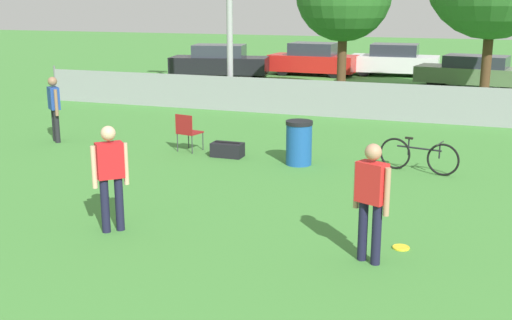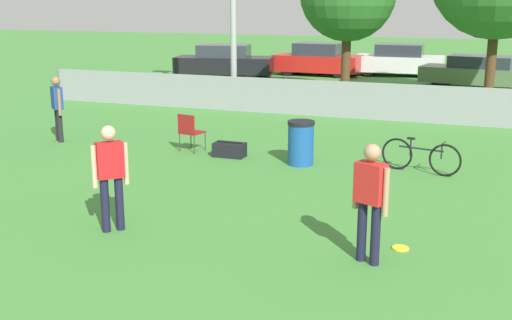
# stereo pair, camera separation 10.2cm
# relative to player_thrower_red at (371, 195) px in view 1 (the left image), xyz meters

# --- Properties ---
(fence_backline) EXTENTS (19.87, 0.07, 1.21)m
(fence_backline) POSITION_rel_player_thrower_red_xyz_m (-3.04, 10.66, -0.41)
(fence_backline) COLOR gray
(fence_backline) RESTS_ON ground_plane
(player_thrower_red) EXTENTS (0.52, 0.37, 1.66)m
(player_thrower_red) POSITION_rel_player_thrower_red_xyz_m (0.00, 0.00, 0.00)
(player_thrower_red) COLOR #191933
(player_thrower_red) RESTS_ON ground_plane
(player_defender_red) EXTENTS (0.44, 0.44, 1.66)m
(player_defender_red) POSITION_rel_player_thrower_red_xyz_m (-3.93, -0.12, 0.00)
(player_defender_red) COLOR #191933
(player_defender_red) RESTS_ON ground_plane
(spectator_in_blue) EXTENTS (0.43, 0.41, 1.63)m
(spectator_in_blue) POSITION_rel_player_thrower_red_xyz_m (-8.72, 4.95, -0.02)
(spectator_in_blue) COLOR black
(spectator_in_blue) RESTS_ON ground_plane
(frisbee_disc) EXTENTS (0.25, 0.25, 0.03)m
(frisbee_disc) POSITION_rel_player_thrower_red_xyz_m (0.36, 0.64, -0.95)
(frisbee_disc) COLOR yellow
(frisbee_disc) RESTS_ON ground_plane
(folding_chair_sideline) EXTENTS (0.56, 0.56, 0.90)m
(folding_chair_sideline) POSITION_rel_player_thrower_red_xyz_m (-5.14, 5.09, -0.45)
(folding_chair_sideline) COLOR #333338
(folding_chair_sideline) RESTS_ON ground_plane
(bicycle_sideline) EXTENTS (1.65, 0.52, 0.72)m
(bicycle_sideline) POSITION_rel_player_thrower_red_xyz_m (0.15, 5.01, -0.62)
(bicycle_sideline) COLOR black
(bicycle_sideline) RESTS_ON ground_plane
(trash_bin) EXTENTS (0.58, 0.58, 0.96)m
(trash_bin) POSITION_rel_player_thrower_red_xyz_m (-2.36, 4.81, -0.48)
(trash_bin) COLOR #194C99
(trash_bin) RESTS_ON ground_plane
(gear_bag_sideline) EXTENTS (0.71, 0.39, 0.35)m
(gear_bag_sideline) POSITION_rel_player_thrower_red_xyz_m (-4.08, 4.93, -0.80)
(gear_bag_sideline) COLOR black
(gear_bag_sideline) RESTS_ON ground_plane
(parked_car_dark) EXTENTS (4.65, 2.56, 1.47)m
(parked_car_dark) POSITION_rel_player_thrower_red_xyz_m (-10.17, 19.00, -0.26)
(parked_car_dark) COLOR black
(parked_car_dark) RESTS_ON ground_plane
(parked_car_red) EXTENTS (4.07, 1.90, 1.50)m
(parked_car_red) POSITION_rel_player_thrower_red_xyz_m (-6.32, 21.17, -0.25)
(parked_car_red) COLOR black
(parked_car_red) RESTS_ON ground_plane
(parked_car_white) EXTENTS (4.08, 1.93, 1.46)m
(parked_car_white) POSITION_rel_player_thrower_red_xyz_m (-2.73, 22.27, -0.26)
(parked_car_white) COLOR black
(parked_car_white) RESTS_ON ground_plane
(parked_car_olive) EXTENTS (4.76, 2.38, 1.31)m
(parked_car_olive) POSITION_rel_player_thrower_red_xyz_m (0.95, 18.85, -0.30)
(parked_car_olive) COLOR black
(parked_car_olive) RESTS_ON ground_plane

